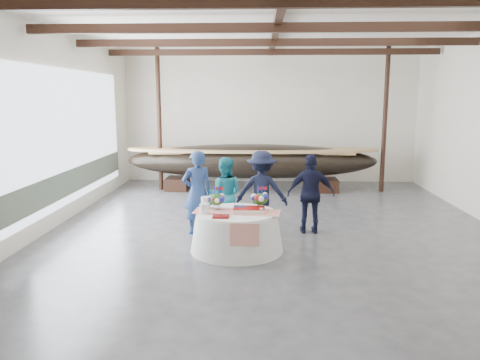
{
  "coord_description": "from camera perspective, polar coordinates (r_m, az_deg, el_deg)",
  "views": [
    {
      "loc": [
        -0.31,
        -10.34,
        2.95
      ],
      "look_at": [
        -0.76,
        -0.23,
        1.14
      ],
      "focal_mm": 35.0,
      "sensor_mm": 36.0,
      "label": 1
    }
  ],
  "objects": [
    {
      "name": "tabletop_items",
      "position": [
        9.09,
        -0.51,
        -2.77
      ],
      "size": [
        1.7,
        0.95,
        0.4
      ],
      "color": "red",
      "rests_on": "banquet_table"
    },
    {
      "name": "wall_back",
      "position": [
        16.35,
        3.66,
        7.67
      ],
      "size": [
        10.0,
        0.02,
        4.5
      ],
      "primitive_type": "cube",
      "color": "silver",
      "rests_on": "ground"
    },
    {
      "name": "wall_left",
      "position": [
        11.37,
        -21.94,
        5.88
      ],
      "size": [
        0.02,
        12.0,
        4.5
      ],
      "primitive_type": "cube",
      "color": "silver",
      "rests_on": "ground"
    },
    {
      "name": "wall_front",
      "position": [
        4.4,
        6.55,
        0.9
      ],
      "size": [
        10.0,
        0.02,
        4.5
      ],
      "primitive_type": "cube",
      "color": "silver",
      "rests_on": "ground"
    },
    {
      "name": "banquet_table",
      "position": [
        9.09,
        -0.39,
        -6.26
      ],
      "size": [
        1.79,
        1.79,
        0.77
      ],
      "color": "white",
      "rests_on": "ground"
    },
    {
      "name": "ceiling",
      "position": [
        10.46,
        4.45,
        18.64
      ],
      "size": [
        10.0,
        12.0,
        0.01
      ],
      "primitive_type": "cube",
      "color": "white",
      "rests_on": "wall_back"
    },
    {
      "name": "guest_woman_teal",
      "position": [
        10.3,
        -1.91,
        -1.77
      ],
      "size": [
        0.81,
        0.64,
        1.65
      ],
      "primitive_type": "imported",
      "rotation": [
        0.0,
        0.0,
        3.13
      ],
      "color": "teal",
      "rests_on": "ground"
    },
    {
      "name": "pavilion_structure",
      "position": [
        11.14,
        4.28,
        15.54
      ],
      "size": [
        9.8,
        11.76,
        4.5
      ],
      "color": "black",
      "rests_on": "ground"
    },
    {
      "name": "floor",
      "position": [
        10.75,
        4.12,
        -5.81
      ],
      "size": [
        10.0,
        12.0,
        0.01
      ],
      "primitive_type": "cube",
      "color": "#3D3D42",
      "rests_on": "ground"
    },
    {
      "name": "guest_man_left",
      "position": [
        10.37,
        2.65,
        -1.33
      ],
      "size": [
        1.2,
        0.75,
        1.78
      ],
      "primitive_type": "imported",
      "rotation": [
        0.0,
        0.0,
        3.07
      ],
      "color": "black",
      "rests_on": "ground"
    },
    {
      "name": "guest_woman_blue",
      "position": [
        10.15,
        -5.24,
        -1.49
      ],
      "size": [
        0.78,
        0.66,
        1.82
      ],
      "primitive_type": "imported",
      "rotation": [
        0.0,
        0.0,
        3.54
      ],
      "color": "navy",
      "rests_on": "ground"
    },
    {
      "name": "guest_man_right",
      "position": [
        10.26,
        8.65,
        -1.68
      ],
      "size": [
        1.02,
        0.42,
        1.74
      ],
      "primitive_type": "imported",
      "rotation": [
        0.0,
        0.0,
        3.14
      ],
      "color": "black",
      "rests_on": "ground"
    },
    {
      "name": "open_bay",
      "position": [
        12.3,
        -19.68,
        4.31
      ],
      "size": [
        0.03,
        7.0,
        3.2
      ],
      "color": "silver",
      "rests_on": "ground"
    },
    {
      "name": "longboat_display",
      "position": [
        14.78,
        1.4,
        2.34
      ],
      "size": [
        7.89,
        1.58,
        1.48
      ],
      "color": "black",
      "rests_on": "ground"
    }
  ]
}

